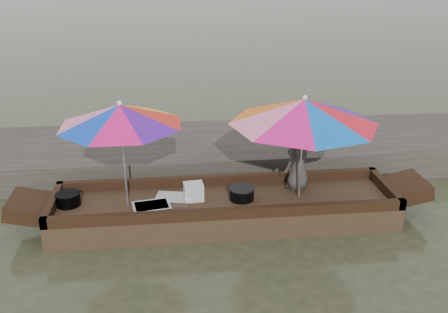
{
  "coord_description": "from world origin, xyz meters",
  "views": [
    {
      "loc": [
        -0.72,
        -6.51,
        3.71
      ],
      "look_at": [
        0.0,
        0.1,
        1.0
      ],
      "focal_mm": 40.0,
      "sensor_mm": 36.0,
      "label": 1
    }
  ],
  "objects": [
    {
      "name": "dock",
      "position": [
        0.0,
        2.2,
        0.25
      ],
      "size": [
        22.0,
        2.2,
        0.5
      ],
      "primitive_type": "cube",
      "color": "#2D2B26",
      "rests_on": "ground"
    },
    {
      "name": "tray_crayfish",
      "position": [
        -1.06,
        -0.22,
        0.39
      ],
      "size": [
        0.57,
        0.44,
        0.09
      ],
      "primitive_type": "cube",
      "rotation": [
        0.0,
        0.0,
        0.17
      ],
      "color": "silver",
      "rests_on": "boat_hull"
    },
    {
      "name": "supply_bag",
      "position": [
        -0.45,
        0.06,
        0.48
      ],
      "size": [
        0.3,
        0.25,
        0.26
      ],
      "primitive_type": "cube",
      "rotation": [
        0.0,
        0.0,
        0.1
      ],
      "color": "silver",
      "rests_on": "boat_hull"
    },
    {
      "name": "umbrella_bow",
      "position": [
        -1.41,
        0.0,
        1.12
      ],
      "size": [
        2.25,
        2.25,
        1.55
      ],
      "primitive_type": null,
      "rotation": [
        0.0,
        0.0,
        0.39
      ],
      "color": "yellow",
      "rests_on": "boat_hull"
    },
    {
      "name": "vendor",
      "position": [
        1.15,
        0.28,
        0.84
      ],
      "size": [
        0.57,
        0.56,
        0.99
      ],
      "primitive_type": "imported",
      "rotation": [
        0.0,
        0.0,
        3.85
      ],
      "color": "#3C3834",
      "rests_on": "boat_hull"
    },
    {
      "name": "cooking_pot",
      "position": [
        -2.26,
        0.09,
        0.44
      ],
      "size": [
        0.35,
        0.35,
        0.18
      ],
      "primitive_type": "cylinder",
      "color": "black",
      "rests_on": "boat_hull"
    },
    {
      "name": "water",
      "position": [
        0.0,
        0.0,
        0.0
      ],
      "size": [
        80.0,
        80.0,
        0.0
      ],
      "primitive_type": "plane",
      "color": "#2C3121",
      "rests_on": "ground"
    },
    {
      "name": "umbrella_stern",
      "position": [
        1.11,
        0.0,
        1.12
      ],
      "size": [
        2.35,
        2.35,
        1.55
      ],
      "primitive_type": null,
      "rotation": [
        0.0,
        0.0,
        -0.11
      ],
      "color": "#4514A5",
      "rests_on": "boat_hull"
    },
    {
      "name": "charcoal_grill",
      "position": [
        0.25,
        0.0,
        0.44
      ],
      "size": [
        0.36,
        0.36,
        0.17
      ],
      "primitive_type": "cylinder",
      "color": "black",
      "rests_on": "boat_hull"
    },
    {
      "name": "tray_scallop",
      "position": [
        -0.75,
        0.06,
        0.38
      ],
      "size": [
        0.58,
        0.46,
        0.06
      ],
      "primitive_type": "cube",
      "rotation": [
        0.0,
        0.0,
        -0.22
      ],
      "color": "silver",
      "rests_on": "boat_hull"
    },
    {
      "name": "boat_hull",
      "position": [
        0.0,
        0.0,
        0.17
      ],
      "size": [
        5.01,
        1.2,
        0.35
      ],
      "primitive_type": "cube",
      "color": "black",
      "rests_on": "water"
    }
  ]
}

